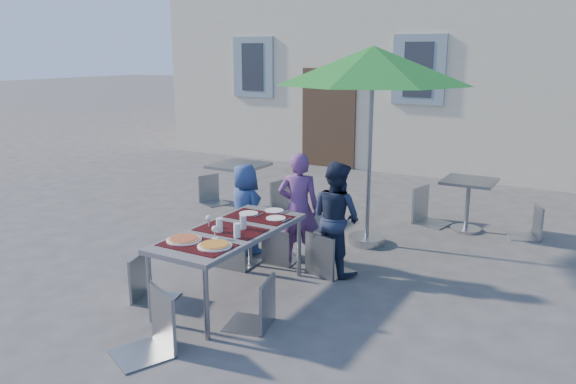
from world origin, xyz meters
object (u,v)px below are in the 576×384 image
Objects in this scene: chair_5 at (149,287)px; pizza_near_left at (184,239)px; chair_2 at (326,228)px; dining_table at (231,235)px; cafe_table_0 at (239,178)px; bg_chair_r_1 at (533,202)px; pizza_near_right at (215,245)px; chair_1 at (279,226)px; child_0 at (245,209)px; child_1 at (299,208)px; bg_chair_l_0 at (211,173)px; chair_0 at (233,219)px; patio_umbrella at (373,67)px; chair_4 at (257,274)px; cafe_table_1 at (468,196)px; child_2 at (336,218)px; chair_3 at (146,252)px; bg_chair_l_1 at (428,183)px; bg_chair_r_0 at (275,176)px.

pizza_near_left is at bearing 108.16° from chair_5.
chair_5 is (-0.54, -2.32, 0.03)m from chair_2.
cafe_table_0 is at bearing 123.06° from dining_table.
cafe_table_0 is 4.33m from bg_chair_r_1.
cafe_table_0 is at bearing 145.92° from chair_2.
pizza_near_right is 1.64m from chair_1.
dining_table is at bearing 69.53° from pizza_near_left.
child_0 is 0.76m from child_1.
chair_0 is at bearing -47.64° from bg_chair_l_0.
chair_1 is 0.32× the size of patio_umbrella.
chair_1 is 0.93× the size of bg_chair_l_0.
chair_1 is 0.92× the size of chair_4.
bg_chair_r_1 is at bearing 7.75° from cafe_table_1.
chair_2 is at bearing 90.42° from chair_4.
chair_4 reaches higher than bg_chair_r_1.
child_0 is at bearing 117.74° from dining_table.
pizza_near_right is 1.77m from child_2.
dining_table is 1.79× the size of chair_0.
patio_umbrella reaches higher than child_0.
chair_0 is 1.14× the size of chair_3.
chair_0 is at bearing -134.91° from bg_chair_r_1.
chair_5 is 5.01m from bg_chair_l_0.
bg_chair_r_1 is at bearing 57.50° from pizza_near_left.
pizza_near_right is 1.62m from chair_2.
pizza_near_left is 4.38m from bg_chair_l_1.
chair_4 is at bearing -89.85° from patio_umbrella.
dining_table is 2.21× the size of cafe_table_0.
chair_1 is at bearing -118.19° from patio_umbrella.
patio_umbrella is 3.13× the size of cafe_table_0.
child_0 is 0.59m from chair_1.
chair_5 is at bearing -102.98° from chair_2.
chair_5 is at bearing -44.56° from chair_3.
chair_1 is 1.11× the size of cafe_table_1.
chair_3 is (-0.74, -0.48, -0.17)m from dining_table.
cafe_table_0 is at bearing -133.82° from bg_chair_r_0.
cafe_table_0 is at bearing -157.81° from bg_chair_l_1.
cafe_table_0 is at bearing -165.05° from bg_chair_r_1.
cafe_table_0 is (-2.28, 1.54, 0.03)m from chair_2.
child_0 is 0.88× the size of child_2.
child_1 is at bearing 63.97° from chair_3.
dining_table is 2.93m from patio_umbrella.
chair_0 is at bearing 118.25° from pizza_near_right.
chair_2 is 1.06× the size of chair_4.
pizza_near_left is at bearing 83.51° from child_2.
child_2 is (0.84, 1.72, -0.10)m from pizza_near_left.
child_0 reaches higher than chair_1.
child_0 is 1.14× the size of chair_5.
dining_table is 5.36× the size of pizza_near_left.
pizza_near_right is at bearing -104.97° from chair_2.
child_1 is at bearing -36.32° from cafe_table_0.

